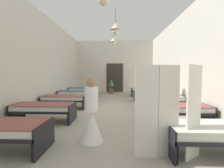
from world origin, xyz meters
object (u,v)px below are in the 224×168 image
(bed_left_row_2, at_px, (65,98))
(bed_left_row_1, at_px, (44,108))
(potted_plant, at_px, (111,85))
(bed_right_row_4, at_px, (145,90))
(nurse_near_aisle, at_px, (92,119))
(bed_right_row_1, at_px, (178,109))
(bed_right_row_2, at_px, (161,99))
(bed_left_row_4, at_px, (83,90))
(privacy_screen, at_px, (170,112))
(bed_left_row_3, at_px, (76,93))
(bed_right_row_0, at_px, (217,132))
(bed_right_row_3, at_px, (151,93))

(bed_left_row_2, bearing_deg, bed_left_row_1, -90.00)
(bed_left_row_1, distance_m, potted_plant, 7.18)
(bed_left_row_1, xyz_separation_m, bed_left_row_2, (0.00, 1.90, 0.00))
(bed_right_row_4, relative_size, nurse_near_aisle, 1.28)
(bed_left_row_2, relative_size, potted_plant, 1.65)
(bed_right_row_1, height_order, bed_right_row_2, same)
(bed_left_row_4, bearing_deg, bed_left_row_2, -90.00)
(bed_left_row_1, relative_size, privacy_screen, 1.12)
(nurse_near_aisle, bearing_deg, privacy_screen, -122.09)
(privacy_screen, bearing_deg, bed_left_row_3, 102.28)
(bed_right_row_0, distance_m, potted_plant, 9.15)
(bed_right_row_1, xyz_separation_m, privacy_screen, (-0.95, -2.03, 0.41))
(bed_right_row_1, relative_size, bed_right_row_4, 1.00)
(bed_right_row_1, relative_size, bed_left_row_2, 1.00)
(bed_right_row_1, xyz_separation_m, nurse_near_aisle, (-2.48, -1.42, 0.09))
(bed_left_row_4, xyz_separation_m, privacy_screen, (3.31, -7.73, 0.41))
(bed_left_row_2, distance_m, bed_left_row_4, 3.80)
(bed_right_row_4, bearing_deg, bed_right_row_0, -90.00)
(bed_left_row_3, bearing_deg, potted_plant, 59.02)
(bed_right_row_1, distance_m, bed_left_row_2, 4.67)
(bed_right_row_1, relative_size, privacy_screen, 1.12)
(bed_right_row_0, height_order, privacy_screen, privacy_screen)
(bed_right_row_4, bearing_deg, bed_left_row_4, 180.00)
(bed_left_row_1, bearing_deg, bed_right_row_3, 41.71)
(bed_left_row_2, height_order, bed_left_row_3, same)
(bed_right_row_1, height_order, bed_left_row_3, same)
(bed_right_row_0, bearing_deg, bed_left_row_2, 138.29)
(bed_left_row_1, xyz_separation_m, bed_right_row_3, (4.26, 3.80, 0.00))
(bed_left_row_2, bearing_deg, bed_right_row_0, -41.71)
(bed_left_row_2, relative_size, bed_right_row_3, 1.00)
(bed_left_row_1, relative_size, bed_right_row_4, 1.00)
(bed_left_row_4, xyz_separation_m, nurse_near_aisle, (1.78, -7.12, 0.09))
(bed_right_row_2, bearing_deg, privacy_screen, -103.57)
(bed_right_row_4, xyz_separation_m, privacy_screen, (-0.95, -7.73, 0.41))
(bed_right_row_0, bearing_deg, potted_plant, 105.12)
(potted_plant, bearing_deg, bed_right_row_1, -71.01)
(bed_right_row_4, distance_m, potted_plant, 2.69)
(bed_right_row_2, relative_size, potted_plant, 1.65)
(bed_left_row_1, xyz_separation_m, potted_plant, (1.88, 6.93, 0.23))
(bed_left_row_1, xyz_separation_m, bed_right_row_4, (4.26, 5.70, 0.00))
(bed_left_row_1, xyz_separation_m, nurse_near_aisle, (1.78, -1.42, 0.09))
(bed_left_row_1, height_order, nurse_near_aisle, nurse_near_aisle)
(bed_right_row_4, height_order, potted_plant, potted_plant)
(nurse_near_aisle, bearing_deg, bed_left_row_3, 8.56)
(bed_left_row_1, height_order, privacy_screen, privacy_screen)
(bed_left_row_3, distance_m, privacy_screen, 6.72)
(bed_right_row_0, distance_m, bed_right_row_3, 5.70)
(bed_right_row_1, bearing_deg, bed_left_row_2, 155.98)
(bed_right_row_2, bearing_deg, bed_right_row_3, 90.00)
(bed_right_row_0, height_order, bed_left_row_1, same)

